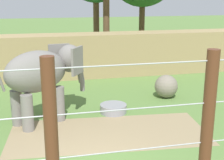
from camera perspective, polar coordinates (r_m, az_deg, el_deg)
The scene contains 5 objects.
dirt_patch at distance 11.35m, azimuth -0.63°, elevation -9.46°, with size 6.92×2.97×0.01m, color #937F5B.
embankment_wall at distance 18.64m, azimuth -8.92°, elevation 4.27°, with size 36.00×1.80×2.52m, color tan.
elephant at distance 12.09m, azimuth -12.30°, elevation 1.14°, with size 3.43×2.78×2.83m.
enrichment_ball at distance 15.12m, azimuth 9.74°, elevation -1.13°, with size 1.09×1.09×1.09m, color gray.
water_tub at distance 13.11m, azimuth 0.24°, elevation -5.13°, with size 1.10×1.10×0.35m.
Camera 1 is at (-1.21, -7.41, 4.74)m, focal length 50.69 mm.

